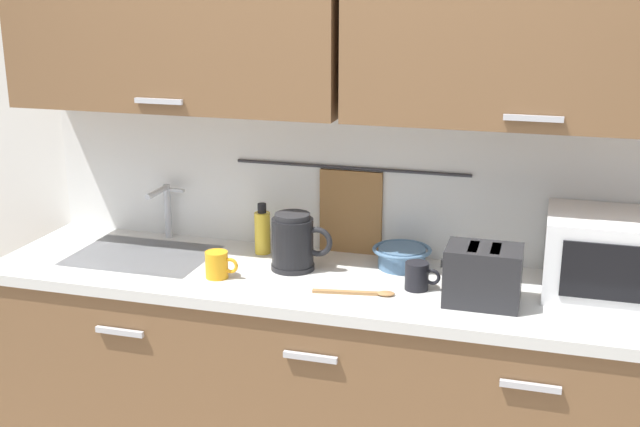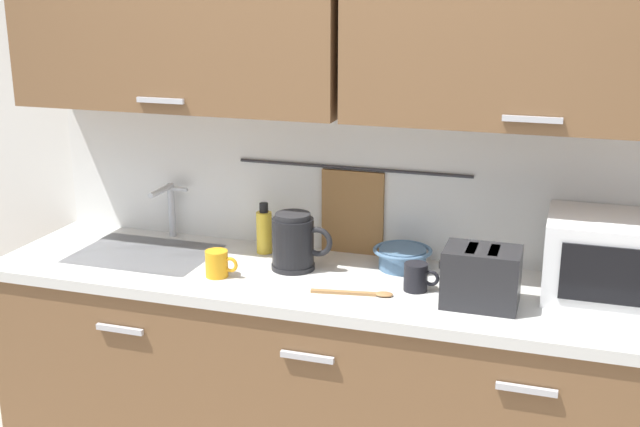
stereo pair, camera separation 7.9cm
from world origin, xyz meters
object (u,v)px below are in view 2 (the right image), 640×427
at_px(electric_kettle, 294,242).
at_px(mixing_bowl, 402,257).
at_px(wooden_spoon, 362,293).
at_px(mug_by_kettle, 417,277).
at_px(dish_soap_bottle, 264,231).
at_px(microwave, 619,259).
at_px(mug_near_sink, 218,264).
at_px(toaster, 481,277).

height_order(electric_kettle, mixing_bowl, electric_kettle).
bearing_deg(wooden_spoon, electric_kettle, 150.58).
xyz_separation_m(mug_by_kettle, wooden_spoon, (-0.16, -0.10, -0.04)).
bearing_deg(dish_soap_bottle, electric_kettle, -38.36).
bearing_deg(mixing_bowl, microwave, -4.38).
distance_m(dish_soap_bottle, mug_near_sink, 0.30).
bearing_deg(mug_by_kettle, mug_near_sink, -172.87).
bearing_deg(microwave, dish_soap_bottle, 176.98).
distance_m(microwave, mug_near_sink, 1.35).
relative_size(mixing_bowl, toaster, 0.84).
bearing_deg(microwave, mug_by_kettle, -167.62).
height_order(microwave, mixing_bowl, microwave).
height_order(mug_by_kettle, wooden_spoon, mug_by_kettle).
xyz_separation_m(microwave, toaster, (-0.41, -0.20, -0.04)).
xyz_separation_m(dish_soap_bottle, wooden_spoon, (0.47, -0.30, -0.08)).
bearing_deg(electric_kettle, mixing_bowl, 18.40).
relative_size(microwave, electric_kettle, 2.03).
height_order(microwave, toaster, microwave).
distance_m(dish_soap_bottle, toaster, 0.89).
xyz_separation_m(microwave, mixing_bowl, (-0.73, 0.06, -0.09)).
xyz_separation_m(mixing_bowl, toaster, (0.31, -0.25, 0.05)).
height_order(mug_near_sink, wooden_spoon, mug_near_sink).
height_order(mixing_bowl, mug_by_kettle, mug_by_kettle).
relative_size(mixing_bowl, mug_by_kettle, 1.78).
bearing_deg(electric_kettle, toaster, -10.90).
distance_m(mixing_bowl, mug_by_kettle, 0.21).
bearing_deg(wooden_spoon, toaster, 5.58).
relative_size(microwave, mixing_bowl, 2.15).
distance_m(mug_near_sink, wooden_spoon, 0.53).
distance_m(microwave, wooden_spoon, 0.84).
xyz_separation_m(mug_near_sink, mug_by_kettle, (0.69, 0.09, 0.00)).
bearing_deg(electric_kettle, dish_soap_bottle, 141.64).
height_order(microwave, electric_kettle, microwave).
bearing_deg(mug_near_sink, mug_by_kettle, 7.13).
xyz_separation_m(toaster, wooden_spoon, (-0.38, -0.04, -0.09)).
xyz_separation_m(mixing_bowl, mug_by_kettle, (0.09, -0.19, 0.00)).
bearing_deg(toaster, microwave, 25.61).
bearing_deg(mug_by_kettle, wooden_spoon, -149.20).
distance_m(electric_kettle, mug_by_kettle, 0.47).
relative_size(toaster, mug_by_kettle, 2.13).
height_order(mug_near_sink, mixing_bowl, mug_near_sink).
distance_m(mug_near_sink, toaster, 0.91).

